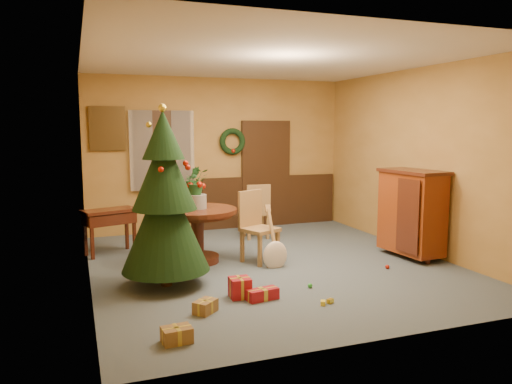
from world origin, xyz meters
name	(u,v)px	position (x,y,z in m)	size (l,w,h in m)	color
room_envelope	(230,172)	(0.21, 2.70, 1.12)	(5.50, 5.50, 5.50)	#394853
dining_table	(197,225)	(-0.98, 0.49, 0.56)	(1.16, 1.16, 0.80)	black
urn	(197,202)	(-0.98, 0.49, 0.90)	(0.28, 0.28, 0.20)	slate
centerpiece_plant	(197,182)	(-0.98, 0.49, 1.19)	(0.34, 0.29, 0.37)	#1E4C23
chair_near	(256,224)	(-0.15, 0.26, 0.56)	(0.60, 0.60, 1.05)	brown
chair_far	(257,209)	(0.38, 1.66, 0.53)	(0.46, 0.46, 0.98)	brown
guitar	(275,238)	(-0.01, -0.17, 0.43)	(0.37, 0.17, 0.86)	beige
plant_stand	(194,209)	(-0.64, 2.23, 0.50)	(0.31, 0.31, 0.81)	black
stand_plant	(193,179)	(-0.64, 2.23, 1.04)	(0.26, 0.21, 0.47)	#19471E
christmas_tree	(165,201)	(-1.60, -0.44, 1.07)	(1.09, 1.09, 2.26)	#382111
writing_desk	(110,220)	(-2.15, 1.42, 0.54)	(0.89, 0.63, 0.71)	black
sideboard	(412,211)	(2.15, -0.34, 0.72)	(0.65, 1.09, 1.34)	#511909
gift_a	(177,335)	(-1.80, -2.14, 0.07)	(0.29, 0.22, 0.15)	brown
gift_b	(240,288)	(-0.87, -1.18, 0.12)	(0.25, 0.25, 0.24)	maroon
gift_c	(205,306)	(-1.37, -1.51, 0.07)	(0.31, 0.30, 0.14)	brown
gift_d	(263,294)	(-0.65, -1.35, 0.07)	(0.39, 0.21, 0.13)	maroon
toy_a	(283,259)	(0.22, 0.11, 0.03)	(0.08, 0.05, 0.05)	#2868AF
toy_b	(310,286)	(0.05, -1.15, 0.03)	(0.06, 0.06, 0.06)	green
toy_c	(323,303)	(-0.08, -1.74, 0.03)	(0.08, 0.05, 0.05)	yellow
toy_d	(387,267)	(1.44, -0.77, 0.03)	(0.06, 0.06, 0.06)	#AA1B0B
toy_e	(330,301)	(0.03, -1.71, 0.03)	(0.08, 0.05, 0.05)	gold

